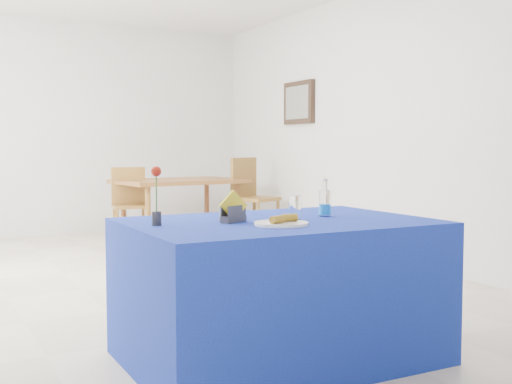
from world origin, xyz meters
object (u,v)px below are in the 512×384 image
at_px(water_bottle, 325,204).
at_px(oak_table, 179,185).
at_px(blue_table, 279,290).
at_px(chair_bg_left, 129,199).
at_px(plate, 281,224).
at_px(chair_bg_right, 251,192).

bearing_deg(water_bottle, oak_table, 79.36).
bearing_deg(water_bottle, blue_table, -171.66).
xyz_separation_m(blue_table, chair_bg_left, (0.54, 4.55, 0.15)).
bearing_deg(oak_table, plate, -105.05).
height_order(blue_table, chair_bg_right, chair_bg_right).
xyz_separation_m(plate, chair_bg_right, (2.10, 4.40, -0.18)).
bearing_deg(chair_bg_right, water_bottle, -134.26).
relative_size(blue_table, chair_bg_left, 1.76).
height_order(plate, oak_table, plate).
bearing_deg(plate, oak_table, 74.95).
distance_m(plate, blue_table, 0.44).
bearing_deg(chair_bg_left, oak_table, 7.63).
height_order(water_bottle, chair_bg_right, chair_bg_right).
xyz_separation_m(plate, water_bottle, (0.43, 0.24, 0.06)).
distance_m(plate, water_bottle, 0.50).
bearing_deg(chair_bg_left, blue_table, -86.77).
height_order(plate, water_bottle, water_bottle).
xyz_separation_m(blue_table, chair_bg_right, (2.00, 4.20, 0.21)).
relative_size(blue_table, water_bottle, 7.44).
bearing_deg(chair_bg_right, chair_bg_left, 144.47).
xyz_separation_m(oak_table, chair_bg_right, (0.83, -0.32, -0.09)).
bearing_deg(plate, water_bottle, 29.54).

